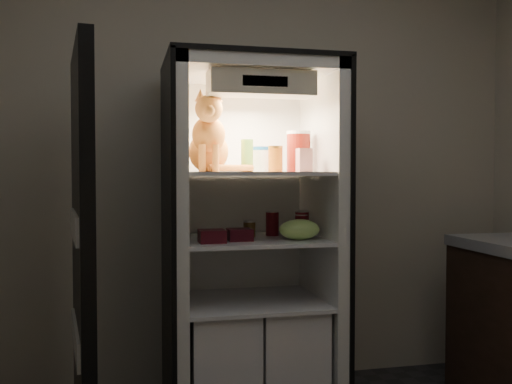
# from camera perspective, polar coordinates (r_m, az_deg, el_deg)

# --- Properties ---
(room_shell) EXTENTS (3.60, 3.60, 3.60)m
(room_shell) POSITION_cam_1_polar(r_m,az_deg,el_deg) (1.77, 9.15, 12.76)
(room_shell) COLOR white
(room_shell) RESTS_ON floor
(refrigerator) EXTENTS (0.90, 0.72, 1.88)m
(refrigerator) POSITION_cam_1_polar(r_m,az_deg,el_deg) (3.11, -0.69, -7.19)
(refrigerator) COLOR white
(refrigerator) RESTS_ON floor
(fridge_door) EXTENTS (0.16, 0.87, 1.85)m
(fridge_door) POSITION_cam_1_polar(r_m,az_deg,el_deg) (2.72, -16.97, -5.98)
(fridge_door) COLOR black
(fridge_door) RESTS_ON floor
(tabby_cat) EXTENTS (0.35, 0.41, 0.42)m
(tabby_cat) POSITION_cam_1_polar(r_m,az_deg,el_deg) (2.98, -4.73, 5.04)
(tabby_cat) COLOR #BD5218
(tabby_cat) RESTS_ON refrigerator
(parmesan_shaker) EXTENTS (0.07, 0.07, 0.17)m
(parmesan_shaker) POSITION_cam_1_polar(r_m,az_deg,el_deg) (3.02, -0.90, 3.66)
(parmesan_shaker) COLOR #268B33
(parmesan_shaker) RESTS_ON refrigerator
(mayo_tub) EXTENTS (0.10, 0.10, 0.14)m
(mayo_tub) POSITION_cam_1_polar(r_m,az_deg,el_deg) (3.13, 0.53, 3.30)
(mayo_tub) COLOR white
(mayo_tub) RESTS_ON refrigerator
(salsa_jar) EXTENTS (0.08, 0.08, 0.14)m
(salsa_jar) POSITION_cam_1_polar(r_m,az_deg,el_deg) (3.01, 1.96, 3.34)
(salsa_jar) COLOR maroon
(salsa_jar) RESTS_ON refrigerator
(pepper_jar) EXTENTS (0.13, 0.13, 0.22)m
(pepper_jar) POSITION_cam_1_polar(r_m,az_deg,el_deg) (3.12, 4.28, 4.07)
(pepper_jar) COLOR maroon
(pepper_jar) RESTS_ON refrigerator
(cream_carton) EXTENTS (0.07, 0.07, 0.12)m
(cream_carton) POSITION_cam_1_polar(r_m,az_deg,el_deg) (2.97, 4.84, 3.20)
(cream_carton) COLOR silver
(cream_carton) RESTS_ON refrigerator
(soda_can_a) EXTENTS (0.07, 0.07, 0.13)m
(soda_can_a) POSITION_cam_1_polar(r_m,az_deg,el_deg) (3.13, 1.64, -3.16)
(soda_can_a) COLOR black
(soda_can_a) RESTS_ON refrigerator
(soda_can_b) EXTENTS (0.08, 0.08, 0.14)m
(soda_can_b) POSITION_cam_1_polar(r_m,az_deg,el_deg) (3.07, 4.61, -3.21)
(soda_can_b) COLOR black
(soda_can_b) RESTS_ON refrigerator
(soda_can_c) EXTENTS (0.07, 0.07, 0.12)m
(soda_can_c) POSITION_cam_1_polar(r_m,az_deg,el_deg) (3.05, 4.57, -3.40)
(soda_can_c) COLOR black
(soda_can_c) RESTS_ON refrigerator
(condiment_jar) EXTENTS (0.07, 0.07, 0.09)m
(condiment_jar) POSITION_cam_1_polar(r_m,az_deg,el_deg) (3.06, -0.66, -3.68)
(condiment_jar) COLOR #513917
(condiment_jar) RESTS_ON refrigerator
(grape_bag) EXTENTS (0.21, 0.15, 0.11)m
(grape_bag) POSITION_cam_1_polar(r_m,az_deg,el_deg) (2.94, 4.36, -3.75)
(grape_bag) COLOR #8EC95E
(grape_bag) RESTS_ON refrigerator
(berry_box_left) EXTENTS (0.13, 0.13, 0.06)m
(berry_box_left) POSITION_cam_1_polar(r_m,az_deg,el_deg) (2.83, -4.43, -4.43)
(berry_box_left) COLOR #4C0C16
(berry_box_left) RESTS_ON refrigerator
(berry_box_right) EXTENTS (0.12, 0.12, 0.06)m
(berry_box_right) POSITION_cam_1_polar(r_m,az_deg,el_deg) (2.90, -1.65, -4.28)
(berry_box_right) COLOR #4C0C16
(berry_box_right) RESTS_ON refrigerator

